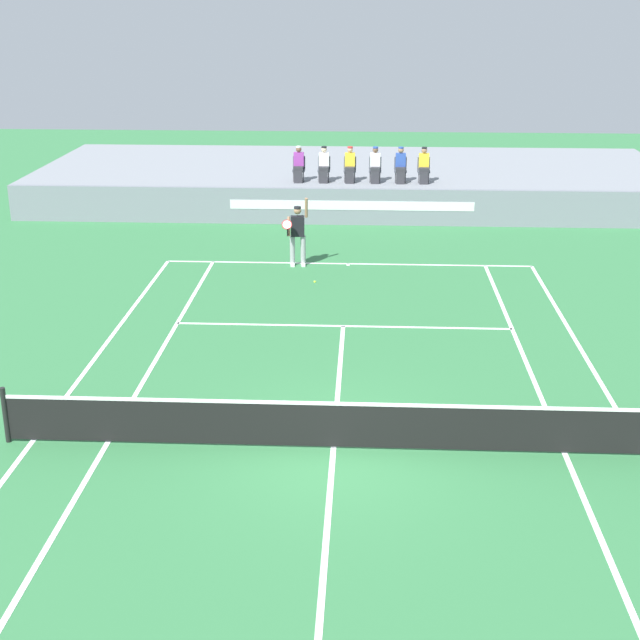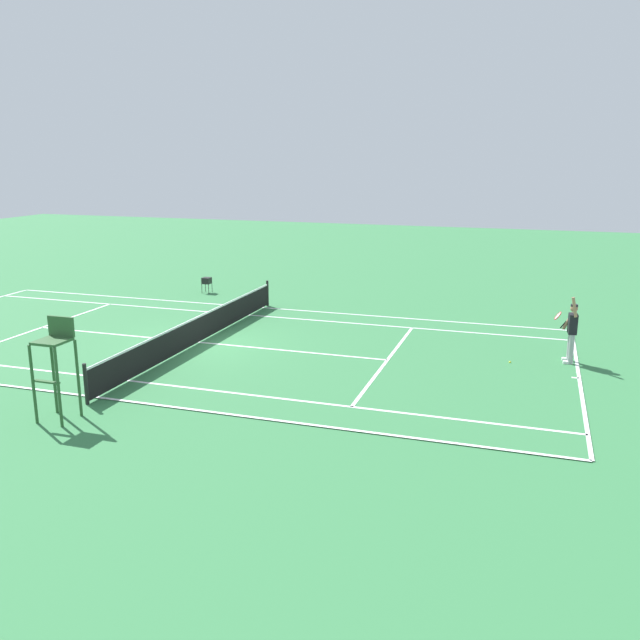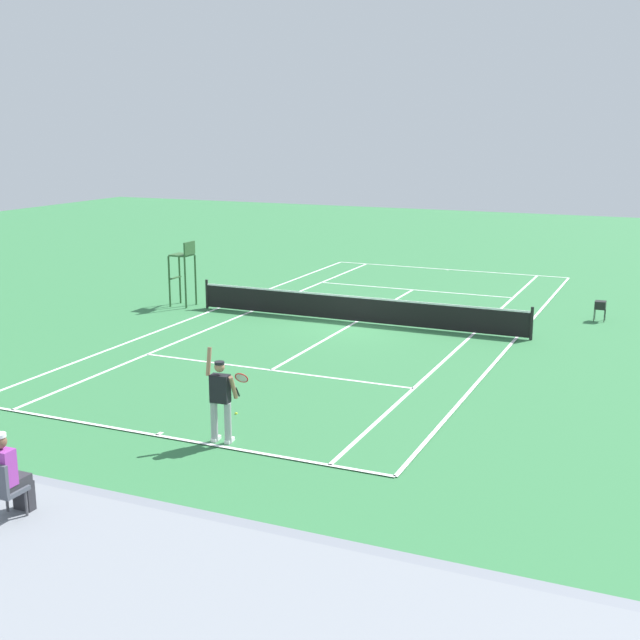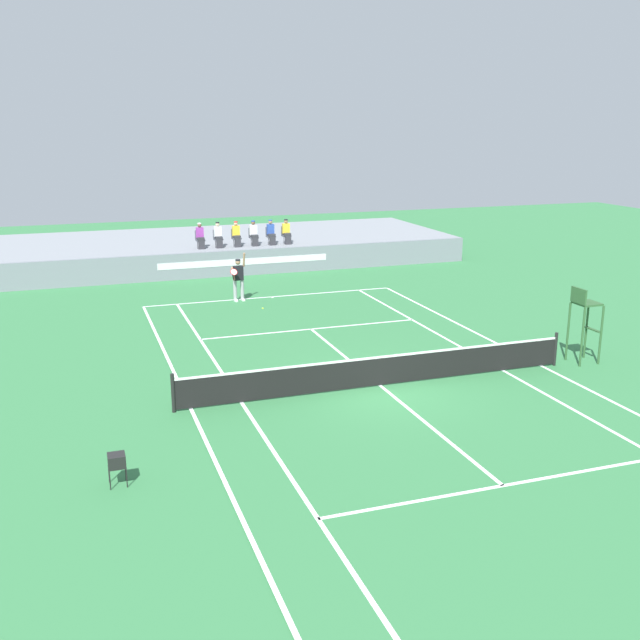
{
  "view_description": "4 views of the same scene",
  "coord_description": "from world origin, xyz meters",
  "px_view_note": "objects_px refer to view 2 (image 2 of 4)",
  "views": [
    {
      "loc": [
        0.51,
        -14.68,
        7.73
      ],
      "look_at": [
        -0.45,
        4.09,
        1.0
      ],
      "focal_mm": 51.42,
      "sensor_mm": 36.0,
      "label": 1
    },
    {
      "loc": [
        19.18,
        10.5,
        6.11
      ],
      "look_at": [
        -0.45,
        4.09,
        1.0
      ],
      "focal_mm": 37.53,
      "sensor_mm": 36.0,
      "label": 2
    },
    {
      "loc": [
        -10.28,
        26.31,
        6.61
      ],
      "look_at": [
        -0.45,
        4.09,
        1.0
      ],
      "focal_mm": 47.32,
      "sensor_mm": 36.0,
      "label": 3
    },
    {
      "loc": [
        -8.2,
        -18.39,
        7.4
      ],
      "look_at": [
        -0.45,
        4.09,
        1.0
      ],
      "focal_mm": 41.32,
      "sensor_mm": 36.0,
      "label": 4
    }
  ],
  "objects_px": {
    "tennis_ball": "(510,362)",
    "umpire_chair": "(56,356)",
    "ball_hopper": "(207,280)",
    "tennis_player": "(571,331)"
  },
  "relations": [
    {
      "from": "tennis_ball",
      "to": "umpire_chair",
      "type": "xyz_separation_m",
      "value": [
        7.82,
        -9.97,
        1.52
      ]
    },
    {
      "from": "tennis_ball",
      "to": "ball_hopper",
      "type": "xyz_separation_m",
      "value": [
        -6.73,
        -13.65,
        0.54
      ]
    },
    {
      "from": "tennis_player",
      "to": "umpire_chair",
      "type": "xyz_separation_m",
      "value": [
        8.43,
        -11.66,
        0.56
      ]
    },
    {
      "from": "tennis_ball",
      "to": "ball_hopper",
      "type": "distance_m",
      "value": 15.23
    },
    {
      "from": "tennis_player",
      "to": "tennis_ball",
      "type": "distance_m",
      "value": 2.03
    },
    {
      "from": "tennis_ball",
      "to": "ball_hopper",
      "type": "height_order",
      "value": "ball_hopper"
    },
    {
      "from": "ball_hopper",
      "to": "umpire_chair",
      "type": "bearing_deg",
      "value": 14.2
    },
    {
      "from": "tennis_player",
      "to": "tennis_ball",
      "type": "xyz_separation_m",
      "value": [
        0.61,
        -1.68,
        -0.96
      ]
    },
    {
      "from": "tennis_ball",
      "to": "tennis_player",
      "type": "bearing_deg",
      "value": 109.87
    },
    {
      "from": "tennis_ball",
      "to": "umpire_chair",
      "type": "bearing_deg",
      "value": -51.9
    }
  ]
}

